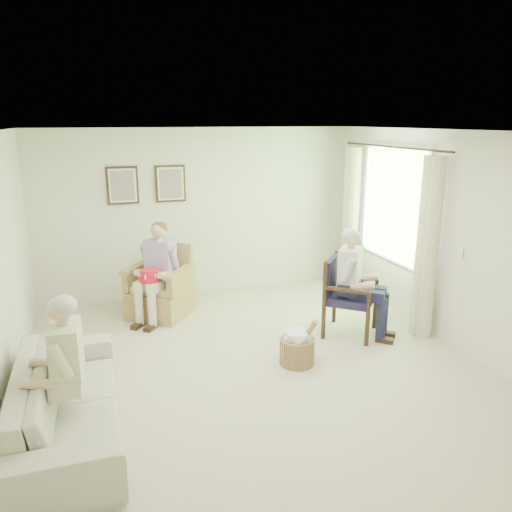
% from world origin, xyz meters
% --- Properties ---
extents(floor, '(5.50, 5.50, 0.00)m').
position_xyz_m(floor, '(0.00, 0.00, 0.00)').
color(floor, beige).
rests_on(floor, ground).
extents(back_wall, '(5.00, 0.04, 2.60)m').
position_xyz_m(back_wall, '(0.00, 2.75, 1.30)').
color(back_wall, silver).
rests_on(back_wall, ground).
extents(front_wall, '(5.00, 0.04, 2.60)m').
position_xyz_m(front_wall, '(0.00, -2.75, 1.30)').
color(front_wall, silver).
rests_on(front_wall, ground).
extents(right_wall, '(0.04, 5.50, 2.60)m').
position_xyz_m(right_wall, '(2.50, 0.00, 1.30)').
color(right_wall, silver).
rests_on(right_wall, ground).
extents(ceiling, '(5.00, 5.50, 0.02)m').
position_xyz_m(ceiling, '(0.00, 0.00, 2.60)').
color(ceiling, white).
rests_on(ceiling, back_wall).
extents(window, '(0.13, 2.50, 1.63)m').
position_xyz_m(window, '(2.46, 1.20, 1.58)').
color(window, '#2D6B23').
rests_on(window, right_wall).
extents(curtain_left, '(0.34, 0.34, 2.30)m').
position_xyz_m(curtain_left, '(2.33, 0.22, 1.15)').
color(curtain_left, beige).
rests_on(curtain_left, ground).
extents(curtain_right, '(0.34, 0.34, 2.30)m').
position_xyz_m(curtain_right, '(2.33, 2.18, 1.15)').
color(curtain_right, beige).
rests_on(curtain_right, ground).
extents(framed_print_left, '(0.45, 0.05, 0.55)m').
position_xyz_m(framed_print_left, '(-1.15, 2.71, 1.78)').
color(framed_print_left, '#382114').
rests_on(framed_print_left, back_wall).
extents(framed_print_right, '(0.45, 0.05, 0.55)m').
position_xyz_m(framed_print_right, '(-0.45, 2.71, 1.78)').
color(framed_print_right, '#382114').
rests_on(framed_print_right, back_wall).
extents(wicker_armchair, '(0.79, 0.78, 1.00)m').
position_xyz_m(wicker_armchair, '(-0.78, 1.98, 0.32)').
color(wicker_armchair, tan).
rests_on(wicker_armchair, ground).
extents(wood_armchair, '(0.65, 0.61, 1.00)m').
position_xyz_m(wood_armchair, '(1.47, 0.62, 0.55)').
color(wood_armchair, black).
rests_on(wood_armchair, ground).
extents(sofa, '(2.20, 0.86, 0.64)m').
position_xyz_m(sofa, '(-1.95, -0.59, 0.32)').
color(sofa, beige).
rests_on(sofa, ground).
extents(person_wicker, '(0.40, 0.63, 1.33)m').
position_xyz_m(person_wicker, '(-0.78, 1.84, 0.78)').
color(person_wicker, beige).
rests_on(person_wicker, ground).
extents(person_dark, '(0.40, 0.63, 1.38)m').
position_xyz_m(person_dark, '(1.47, 0.46, 0.81)').
color(person_dark, '#1B1E3D').
rests_on(person_dark, ground).
extents(person_sofa, '(0.42, 0.62, 1.29)m').
position_xyz_m(person_sofa, '(-1.95, -0.71, 0.74)').
color(person_sofa, beige).
rests_on(person_sofa, ground).
extents(red_hat, '(0.30, 0.30, 0.14)m').
position_xyz_m(red_hat, '(-0.95, 1.69, 0.69)').
color(red_hat, red).
rests_on(red_hat, person_wicker).
extents(hatbox, '(0.47, 0.47, 0.58)m').
position_xyz_m(hatbox, '(0.49, -0.04, 0.23)').
color(hatbox, tan).
rests_on(hatbox, ground).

